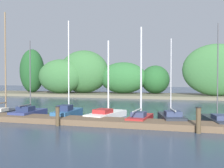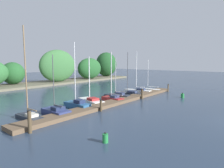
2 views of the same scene
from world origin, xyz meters
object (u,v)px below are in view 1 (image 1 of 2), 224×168
object	(u,v)px
sailboat_2	(68,112)
sailboat_6	(218,120)
sailboat_4	(140,116)
mooring_piling_2	(198,120)
sailboat_5	(171,117)
sailboat_3	(107,114)
mooring_piling_1	(58,116)
sailboat_1	(29,113)
sailboat_0	(5,109)

from	to	relation	value
sailboat_2	sailboat_6	xyz separation A→B (m)	(9.95, 0.19, -0.13)
sailboat_4	mooring_piling_2	size ratio (longest dim) A/B	4.49
sailboat_2	sailboat_5	bearing A→B (deg)	-89.10
sailboat_2	sailboat_4	world-z (taller)	sailboat_2
sailboat_4	mooring_piling_2	bearing A→B (deg)	-119.03
sailboat_6	mooring_piling_2	world-z (taller)	sailboat_6
sailboat_2	mooring_piling_2	distance (m)	9.10
sailboat_2	sailboat_3	bearing A→B (deg)	-76.33
sailboat_6	mooring_piling_1	xyz separation A→B (m)	(-9.28, -3.08, 0.31)
mooring_piling_1	sailboat_1	bearing A→B (deg)	144.65
sailboat_1	mooring_piling_1	world-z (taller)	sailboat_1
mooring_piling_2	sailboat_5	bearing A→B (deg)	116.13
mooring_piling_2	sailboat_6	bearing A→B (deg)	66.58
sailboat_4	sailboat_5	world-z (taller)	sailboat_4
sailboat_1	mooring_piling_1	xyz separation A→B (m)	(3.54, -2.51, 0.25)
sailboat_6	sailboat_4	bearing A→B (deg)	87.81
sailboat_0	mooring_piling_2	size ratio (longest dim) A/B	5.79
mooring_piling_1	mooring_piling_2	world-z (taller)	mooring_piling_2
sailboat_3	sailboat_5	distance (m)	4.47
mooring_piling_1	sailboat_2	bearing A→B (deg)	103.11
sailboat_2	mooring_piling_2	world-z (taller)	sailboat_2
sailboat_3	mooring_piling_1	bearing A→B (deg)	163.65
sailboat_3	sailboat_4	bearing A→B (deg)	-102.56
sailboat_4	sailboat_5	bearing A→B (deg)	-63.19
sailboat_2	sailboat_6	distance (m)	9.95
sailboat_1	sailboat_5	size ratio (longest dim) A/B	1.03
sailboat_5	sailboat_6	world-z (taller)	sailboat_6
sailboat_2	sailboat_4	size ratio (longest dim) A/B	1.13
sailboat_0	sailboat_2	size ratio (longest dim) A/B	1.14
sailboat_0	mooring_piling_2	world-z (taller)	sailboat_0
sailboat_3	sailboat_0	bearing A→B (deg)	108.11
sailboat_3	mooring_piling_1	size ratio (longest dim) A/B	4.74
sailboat_5	mooring_piling_1	bearing A→B (deg)	101.65
sailboat_4	sailboat_5	distance (m)	2.02
sailboat_4	mooring_piling_2	world-z (taller)	sailboat_4
sailboat_0	sailboat_4	world-z (taller)	sailboat_0
sailboat_2	mooring_piling_1	world-z (taller)	sailboat_2
sailboat_0	sailboat_2	bearing A→B (deg)	-91.48
sailboat_2	sailboat_4	bearing A→B (deg)	-96.53
sailboat_5	mooring_piling_1	xyz separation A→B (m)	(-6.46, -3.09, 0.27)
sailboat_4	mooring_piling_2	distance (m)	4.10
mooring_piling_2	sailboat_1	bearing A→B (deg)	167.84
sailboat_0	mooring_piling_2	distance (m)	14.14
sailboat_0	mooring_piling_1	world-z (taller)	sailboat_0
sailboat_5	mooring_piling_2	world-z (taller)	sailboat_5
sailboat_4	mooring_piling_1	distance (m)	5.15
sailboat_1	sailboat_3	xyz separation A→B (m)	(5.55, 1.07, -0.02)
sailboat_1	sailboat_3	distance (m)	5.65
sailboat_1	sailboat_2	xyz separation A→B (m)	(2.86, 0.39, 0.07)
sailboat_4	mooring_piling_1	world-z (taller)	sailboat_4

